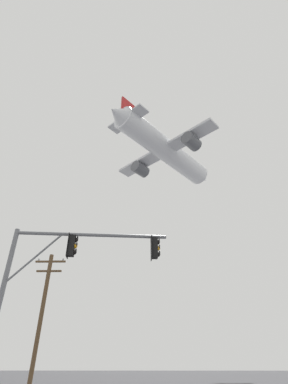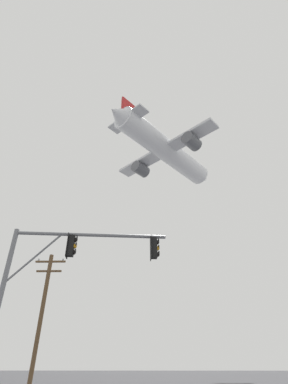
# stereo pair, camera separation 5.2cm
# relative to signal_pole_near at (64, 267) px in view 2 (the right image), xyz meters

# --- Properties ---
(signal_pole_near) EXTENTS (6.59, 0.89, 6.54)m
(signal_pole_near) POSITION_rel_signal_pole_near_xyz_m (0.00, 0.00, 0.00)
(signal_pole_near) COLOR slate
(signal_pole_near) RESTS_ON ground
(utility_pole) EXTENTS (2.20, 0.28, 8.44)m
(utility_pole) POSITION_rel_signal_pole_near_xyz_m (-3.73, 8.79, -0.43)
(utility_pole) COLOR brown
(utility_pole) RESTS_ON ground
(airplane) EXTENTS (21.48, 23.65, 7.76)m
(airplane) POSITION_rel_signal_pole_near_xyz_m (6.93, 30.98, 31.50)
(airplane) COLOR white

